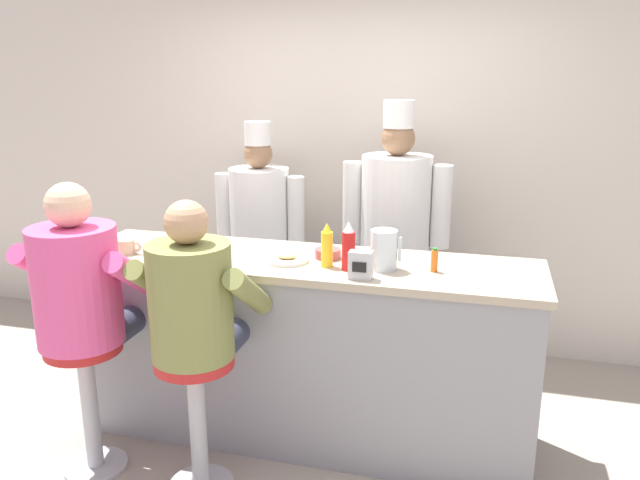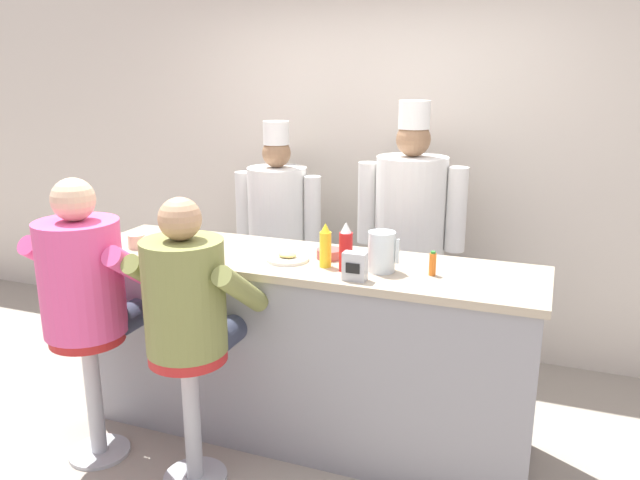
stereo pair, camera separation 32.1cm
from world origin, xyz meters
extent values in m
plane|color=#9E9384|center=(0.00, 0.00, 0.00)|extent=(20.00, 20.00, 0.00)
cube|color=beige|center=(0.00, 1.75, 1.35)|extent=(10.00, 0.06, 2.70)
cube|color=gray|center=(0.00, 0.33, 0.50)|extent=(2.46, 0.63, 0.99)
cube|color=tan|center=(0.00, 0.33, 1.01)|extent=(2.51, 0.66, 0.04)
cylinder|color=red|center=(0.28, 0.21, 1.13)|extent=(0.07, 0.07, 0.20)
cone|color=white|center=(0.28, 0.21, 1.26)|extent=(0.05, 0.05, 0.05)
cylinder|color=yellow|center=(0.16, 0.23, 1.12)|extent=(0.06, 0.06, 0.18)
cone|color=yellow|center=(0.16, 0.23, 1.24)|extent=(0.05, 0.05, 0.05)
cylinder|color=orange|center=(0.70, 0.29, 1.09)|extent=(0.03, 0.03, 0.11)
cylinder|color=#287F2D|center=(0.70, 0.29, 1.15)|extent=(0.02, 0.02, 0.01)
cylinder|color=silver|center=(0.45, 0.26, 1.14)|extent=(0.14, 0.14, 0.20)
cube|color=silver|center=(0.53, 0.26, 1.15)|extent=(0.02, 0.02, 0.12)
cylinder|color=white|center=(-0.06, 0.26, 1.04)|extent=(0.22, 0.22, 0.02)
ellipsoid|color=#E0BC60|center=(-0.06, 0.26, 1.07)|extent=(0.10, 0.08, 0.03)
cylinder|color=#B24C47|center=(0.13, 0.38, 1.06)|extent=(0.14, 0.14, 0.05)
cylinder|color=#4C7AB2|center=(-0.58, 0.28, 1.07)|extent=(0.09, 0.09, 0.08)
torus|color=#4C7AB2|center=(-0.52, 0.28, 1.08)|extent=(0.06, 0.02, 0.06)
cylinder|color=beige|center=(-0.95, 0.18, 1.07)|extent=(0.09, 0.09, 0.08)
torus|color=beige|center=(-0.89, 0.18, 1.08)|extent=(0.06, 0.02, 0.06)
cube|color=silver|center=(0.37, 0.09, 1.10)|extent=(0.11, 0.06, 0.14)
cube|color=black|center=(0.37, 0.05, 1.10)|extent=(0.07, 0.01, 0.05)
cylinder|color=#B2B5BA|center=(-0.95, -0.28, 0.01)|extent=(0.32, 0.32, 0.02)
cylinder|color=#B2B5BA|center=(-0.95, -0.28, 0.36)|extent=(0.08, 0.08, 0.67)
cylinder|color=red|center=(-0.95, -0.28, 0.69)|extent=(0.38, 0.38, 0.05)
cylinder|color=#33384C|center=(-1.05, -0.07, 0.73)|extent=(0.15, 0.41, 0.15)
cylinder|color=#33384C|center=(-0.84, -0.07, 0.73)|extent=(0.15, 0.41, 0.15)
cylinder|color=#E54C8C|center=(-0.95, -0.28, 1.00)|extent=(0.41, 0.41, 0.58)
cylinder|color=#E54C8C|center=(-1.20, -0.16, 1.03)|extent=(0.11, 0.44, 0.35)
cylinder|color=#E54C8C|center=(-0.69, -0.16, 1.03)|extent=(0.11, 0.44, 0.35)
sphere|color=#DBB28E|center=(-0.95, -0.28, 1.40)|extent=(0.21, 0.21, 0.21)
cylinder|color=#B2B5BA|center=(-0.35, -0.28, 0.01)|extent=(0.32, 0.32, 0.02)
cylinder|color=#B2B5BA|center=(-0.35, -0.28, 0.36)|extent=(0.08, 0.08, 0.67)
cylinder|color=red|center=(-0.35, -0.28, 0.69)|extent=(0.38, 0.38, 0.05)
cylinder|color=#33384C|center=(-0.44, -0.09, 0.72)|extent=(0.14, 0.38, 0.14)
cylinder|color=#33384C|center=(-0.25, -0.09, 0.72)|extent=(0.14, 0.38, 0.14)
cylinder|color=olive|center=(-0.35, -0.28, 0.98)|extent=(0.38, 0.38, 0.54)
cylinder|color=olive|center=(-0.59, -0.17, 1.01)|extent=(0.10, 0.41, 0.33)
cylinder|color=olive|center=(-0.10, -0.17, 1.01)|extent=(0.10, 0.41, 0.33)
sphere|color=tan|center=(-0.35, -0.28, 1.35)|extent=(0.20, 0.20, 0.20)
cube|color=#232328|center=(-0.61, 1.31, 0.39)|extent=(0.32, 0.18, 0.77)
cube|color=white|center=(-0.61, 1.27, 0.54)|extent=(0.29, 0.02, 0.46)
cylinder|color=white|center=(-0.61, 1.31, 1.06)|extent=(0.42, 0.42, 0.58)
sphere|color=#8C6647|center=(-0.61, 1.31, 1.45)|extent=(0.20, 0.20, 0.20)
cylinder|color=white|center=(-0.61, 1.31, 1.59)|extent=(0.18, 0.18, 0.16)
cylinder|color=white|center=(-0.87, 1.31, 1.06)|extent=(0.12, 0.12, 0.49)
cylinder|color=white|center=(-0.34, 1.31, 1.06)|extent=(0.12, 0.12, 0.49)
cube|color=#232328|center=(0.36, 1.28, 0.42)|extent=(0.35, 0.19, 0.84)
cube|color=white|center=(0.36, 1.23, 0.59)|extent=(0.32, 0.02, 0.51)
cylinder|color=white|center=(0.36, 1.28, 1.16)|extent=(0.46, 0.46, 0.63)
sphere|color=#8C6647|center=(0.36, 1.28, 1.58)|extent=(0.22, 0.22, 0.22)
cylinder|color=white|center=(0.36, 1.28, 1.73)|extent=(0.20, 0.20, 0.17)
cylinder|color=white|center=(0.07, 1.28, 1.15)|extent=(0.13, 0.13, 0.54)
cylinder|color=white|center=(0.65, 1.28, 1.15)|extent=(0.13, 0.13, 0.54)
camera|label=1|loc=(0.92, -2.70, 2.00)|focal=35.00mm
camera|label=2|loc=(1.23, -2.60, 2.00)|focal=35.00mm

